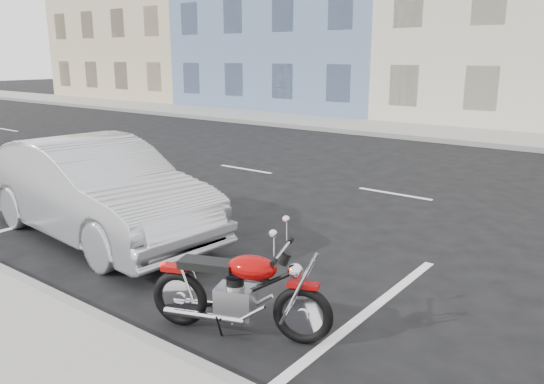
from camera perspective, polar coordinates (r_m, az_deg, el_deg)
The scene contains 6 objects.
ground at distance 10.51m, azimuth 22.97°, elevation -1.87°, with size 120.00×120.00×0.00m, color black.
sidewalk_far at distance 20.16m, azimuth 15.75°, elevation 6.29°, with size 80.00×3.40×0.15m, color gray.
curb_far at distance 18.60m, azimuth 13.76°, elevation 5.79°, with size 80.00×0.12×0.16m, color gray.
bldg_far_west at distance 38.75m, azimuth -10.34°, elevation 19.03°, with size 12.00×12.00×12.00m, color tan.
motorcycle at distance 5.22m, azimuth 3.62°, elevation -11.79°, with size 1.82×0.89×0.96m.
sedan_silver at distance 8.55m, azimuth -18.42°, elevation 0.28°, with size 1.61×4.62×1.52m, color #AAACB2.
Camera 1 is at (2.41, -9.85, 2.74)m, focal length 35.00 mm.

